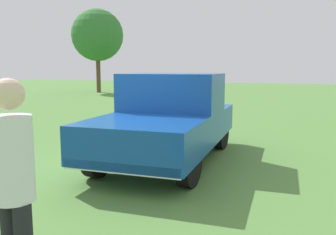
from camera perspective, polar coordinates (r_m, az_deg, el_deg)
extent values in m
plane|color=#54843D|center=(7.15, -6.56, -7.52)|extent=(80.00, 80.00, 0.00)
cylinder|color=black|center=(5.74, 3.34, -7.55)|extent=(0.73, 0.22, 0.73)
cylinder|color=black|center=(6.37, -11.35, -6.15)|extent=(0.73, 0.22, 0.73)
cylinder|color=black|center=(8.50, 8.43, -2.54)|extent=(0.73, 0.22, 0.73)
cylinder|color=black|center=(8.93, -2.13, -1.95)|extent=(0.73, 0.22, 0.73)
cube|color=#144799|center=(6.01, -4.10, -3.54)|extent=(1.97, 2.11, 0.64)
cube|color=#144799|center=(7.46, 0.66, 1.67)|extent=(1.61, 2.08, 1.40)
cube|color=slate|center=(7.43, 0.66, 5.05)|extent=(1.38, 1.91, 0.48)
cube|color=#144799|center=(8.37, 2.54, -0.41)|extent=(2.33, 2.14, 0.60)
cube|color=silver|center=(5.32, -7.58, -7.98)|extent=(0.28, 1.89, 0.16)
cylinder|color=silver|center=(2.96, -23.71, -6.07)|extent=(0.39, 0.39, 0.66)
sphere|color=beige|center=(2.89, -24.25, 3.44)|extent=(0.24, 0.24, 0.24)
cylinder|color=brown|center=(28.60, -11.10, 7.21)|extent=(0.33, 0.33, 3.22)
sphere|color=#337533|center=(28.71, -11.25, 12.82)|extent=(3.98, 3.98, 3.98)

